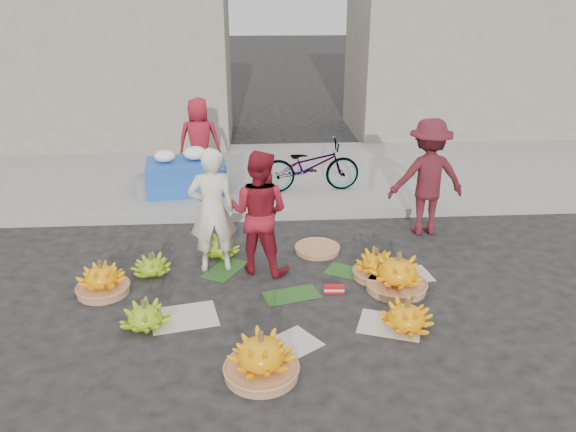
{
  "coord_description": "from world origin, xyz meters",
  "views": [
    {
      "loc": [
        -0.52,
        -5.92,
        3.32
      ],
      "look_at": [
        -0.09,
        0.54,
        0.7
      ],
      "focal_mm": 35.0,
      "sensor_mm": 36.0,
      "label": 1
    }
  ],
  "objects": [
    {
      "name": "banana_bunch_6",
      "position": [
        -1.81,
        0.43,
        0.12
      ],
      "size": [
        0.51,
        0.51,
        0.29
      ],
      "rotation": [
        0.0,
        0.0,
        -0.18
      ],
      "color": "#68A117",
      "rests_on": "ground"
    },
    {
      "name": "banana_leaves",
      "position": [
        -0.1,
        0.2,
        0.0
      ],
      "size": [
        2.0,
        1.0,
        0.0
      ],
      "primitive_type": null,
      "color": "#1E4918",
      "rests_on": "ground"
    },
    {
      "name": "building_left",
      "position": [
        -4.0,
        7.2,
        2.0
      ],
      "size": [
        6.0,
        3.0,
        4.0
      ],
      "primitive_type": "cube",
      "color": "gray",
      "rests_on": "sidewalk"
    },
    {
      "name": "sidewalk",
      "position": [
        0.0,
        4.3,
        0.06
      ],
      "size": [
        40.0,
        4.0,
        0.12
      ],
      "primitive_type": "cube",
      "color": "gray",
      "rests_on": "ground"
    },
    {
      "name": "incense_stack",
      "position": [
        0.4,
        -0.19,
        0.05
      ],
      "size": [
        0.24,
        0.09,
        0.1
      ],
      "primitive_type": "cube",
      "rotation": [
        0.0,
        0.0,
        -0.07
      ],
      "color": "red",
      "rests_on": "ground"
    },
    {
      "name": "banana_bunch_1",
      "position": [
        -1.69,
        -0.76,
        0.14
      ],
      "size": [
        0.58,
        0.58,
        0.32
      ],
      "rotation": [
        0.0,
        0.0,
        -0.19
      ],
      "color": "#68A117",
      "rests_on": "ground"
    },
    {
      "name": "vendor_red",
      "position": [
        -0.45,
        0.47,
        0.78
      ],
      "size": [
        0.94,
        0.85,
        1.57
      ],
      "primitive_type": "imported",
      "rotation": [
        0.0,
        0.0,
        2.73
      ],
      "color": "#A31926",
      "rests_on": "ground"
    },
    {
      "name": "vendor_cream",
      "position": [
        -1.02,
        0.55,
        0.8
      ],
      "size": [
        0.63,
        0.45,
        1.59
      ],
      "primitive_type": "imported",
      "rotation": [
        0.0,
        0.0,
        3.27
      ],
      "color": "#F0E9CA",
      "rests_on": "ground"
    },
    {
      "name": "banana_bunch_0",
      "position": [
        -2.31,
        0.0,
        0.18
      ],
      "size": [
        0.66,
        0.66,
        0.42
      ],
      "rotation": [
        0.0,
        0.0,
        0.33
      ],
      "color": "#A66B45",
      "rests_on": "ground"
    },
    {
      "name": "flower_table",
      "position": [
        -1.62,
        3.21,
        0.43
      ],
      "size": [
        1.39,
        0.96,
        0.76
      ],
      "rotation": [
        0.0,
        0.0,
        0.12
      ],
      "color": "#1A49AD",
      "rests_on": "sidewalk"
    },
    {
      "name": "curb",
      "position": [
        0.0,
        2.2,
        0.07
      ],
      "size": [
        40.0,
        0.25,
        0.15
      ],
      "primitive_type": "cube",
      "color": "gray",
      "rests_on": "ground"
    },
    {
      "name": "newspaper_scatter",
      "position": [
        0.0,
        -0.8,
        0.0
      ],
      "size": [
        3.2,
        1.8,
        0.0
      ],
      "primitive_type": null,
      "color": "beige",
      "rests_on": "ground"
    },
    {
      "name": "bicycle",
      "position": [
        0.46,
        3.13,
        0.56
      ],
      "size": [
        0.7,
        1.71,
        0.88
      ],
      "primitive_type": "imported",
      "rotation": [
        0.0,
        0.0,
        1.64
      ],
      "color": "gray",
      "rests_on": "sidewalk"
    },
    {
      "name": "man_striped",
      "position": [
        1.96,
        1.51,
        0.84
      ],
      "size": [
        1.12,
        0.67,
        1.69
      ],
      "primitive_type": "imported",
      "rotation": [
        0.0,
        0.0,
        3.18
      ],
      "color": "maroon",
      "rests_on": "ground"
    },
    {
      "name": "banana_bunch_7",
      "position": [
        -0.97,
        0.93,
        0.13
      ],
      "size": [
        0.6,
        0.6,
        0.3
      ],
      "rotation": [
        0.0,
        0.0,
        0.37
      ],
      "color": "#68A117",
      "rests_on": "ground"
    },
    {
      "name": "banana_bunch_2",
      "position": [
        -0.48,
        -1.64,
        0.2
      ],
      "size": [
        0.69,
        0.69,
        0.47
      ],
      "rotation": [
        0.0,
        0.0,
        -0.16
      ],
      "color": "#A66B45",
      "rests_on": "ground"
    },
    {
      "name": "banana_bunch_3",
      "position": [
        1.05,
        -0.97,
        0.15
      ],
      "size": [
        0.6,
        0.6,
        0.34
      ],
      "rotation": [
        0.0,
        0.0,
        0.11
      ],
      "color": "#FFA80C",
      "rests_on": "ground"
    },
    {
      "name": "grey_bucket",
      "position": [
        -2.34,
        3.05,
        0.29
      ],
      "size": [
        0.31,
        0.31,
        0.35
      ],
      "primitive_type": "cylinder",
      "color": "gray",
      "rests_on": "sidewalk"
    },
    {
      "name": "flower_vendor",
      "position": [
        -1.43,
        3.77,
        0.87
      ],
      "size": [
        0.74,
        0.49,
        1.49
      ],
      "primitive_type": "imported",
      "rotation": [
        0.0,
        0.0,
        3.16
      ],
      "color": "#A31926",
      "rests_on": "sidewalk"
    },
    {
      "name": "ground",
      "position": [
        0.0,
        0.0,
        0.0
      ],
      "size": [
        80.0,
        80.0,
        0.0
      ],
      "primitive_type": "plane",
      "color": "black",
      "rests_on": "ground"
    },
    {
      "name": "banana_bunch_5",
      "position": [
        0.97,
        0.17,
        0.16
      ],
      "size": [
        0.62,
        0.62,
        0.39
      ],
      "rotation": [
        0.0,
        0.0,
        0.43
      ],
      "color": "#A66B45",
      "rests_on": "ground"
    },
    {
      "name": "basket_spare",
      "position": [
        0.34,
        0.95,
        0.03
      ],
      "size": [
        0.72,
        0.72,
        0.07
      ],
      "primitive_type": "cylinder",
      "rotation": [
        0.0,
        0.0,
        0.24
      ],
      "color": "#A66B45",
      "rests_on": "ground"
    },
    {
      "name": "building_right",
      "position": [
        4.5,
        7.7,
        2.5
      ],
      "size": [
        5.0,
        3.0,
        5.0
      ],
      "primitive_type": "cube",
      "color": "gray",
      "rests_on": "sidewalk"
    },
    {
      "name": "banana_bunch_4",
      "position": [
        1.15,
        -0.15,
        0.21
      ],
      "size": [
        0.71,
        0.71,
        0.48
      ],
      "rotation": [
        0.0,
        0.0,
        0.12
      ],
      "color": "#A66B45",
      "rests_on": "ground"
    }
  ]
}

